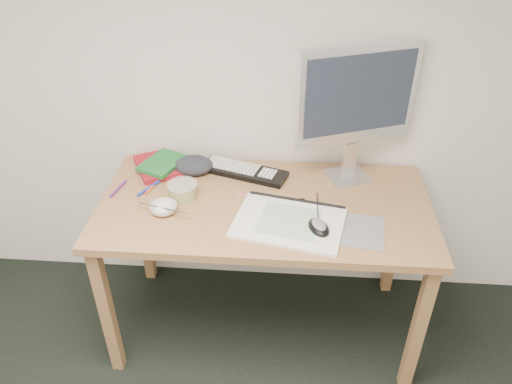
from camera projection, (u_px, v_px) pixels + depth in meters
The scene contains 19 objects.
room_shell at pixel (142, 384), 0.47m from camera, with size 3.60×3.60×3.60m.
desk at pixel (264, 219), 2.15m from camera, with size 1.40×0.70×0.75m.
mousepad at pixel (354, 230), 1.95m from camera, with size 0.23×0.21×0.00m, color gray.
sketchpad at pixel (289, 222), 1.99m from camera, with size 0.43×0.30×0.01m, color white.
keyboard at pixel (244, 171), 2.29m from camera, with size 0.39×0.12×0.02m, color black.
monitor at pixel (357, 99), 2.05m from camera, with size 0.50×0.23×0.61m.
mouse at pixel (319, 225), 1.93m from camera, with size 0.07×0.12×0.04m, color black.
rice_bowl at pixel (164, 209), 2.04m from camera, with size 0.11×0.11×0.03m, color white.
chopsticks at pixel (162, 208), 2.01m from camera, with size 0.02×0.02×0.23m, color silver.
fruit_tub at pixel (183, 190), 2.13m from camera, with size 0.13×0.13×0.06m, color #EDE953.
book_red at pixel (158, 166), 2.33m from camera, with size 0.19×0.25×0.02m, color maroon.
book_green at pixel (163, 163), 2.31m from camera, with size 0.15×0.21×0.02m, color #1A6B2C.
cloth_lump at pixel (194, 165), 2.30m from camera, with size 0.15×0.12×0.06m, color #222429.
pencil_pink at pixel (258, 199), 2.12m from camera, with size 0.01×0.01×0.20m, color pink.
pencil_tan at pixel (282, 200), 2.11m from camera, with size 0.01×0.01×0.17m, color tan.
pencil_black at pixel (284, 200), 2.12m from camera, with size 0.01×0.01×0.18m, color black.
marker_blue at pixel (149, 188), 2.19m from camera, with size 0.01×0.01×0.14m, color #1F33AA.
marker_orange at pixel (152, 186), 2.20m from camera, with size 0.01×0.01×0.12m, color #DC5B19.
marker_purple at pixel (118, 188), 2.19m from camera, with size 0.01×0.01×0.13m, color #5F217C.
Camera 1 is at (0.13, -0.28, 1.98)m, focal length 35.00 mm.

